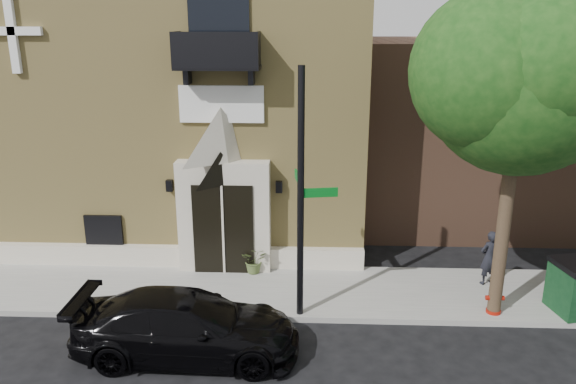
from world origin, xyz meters
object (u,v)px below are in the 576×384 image
(fire_hydrant, at_px, (495,298))
(pedestrian_near, at_px, (489,258))
(black_sedan, at_px, (187,326))
(street_sign, at_px, (301,196))

(fire_hydrant, xyz_separation_m, pedestrian_near, (0.30, 1.61, 0.38))
(pedestrian_near, bearing_deg, black_sedan, 4.73)
(street_sign, height_order, pedestrian_near, street_sign)
(black_sedan, distance_m, street_sign, 3.85)
(black_sedan, height_order, fire_hydrant, black_sedan)
(black_sedan, distance_m, fire_hydrant, 7.46)
(black_sedan, height_order, street_sign, street_sign)
(fire_hydrant, distance_m, pedestrian_near, 1.68)
(street_sign, bearing_deg, black_sedan, -155.21)
(black_sedan, xyz_separation_m, pedestrian_near, (7.52, 3.50, 0.20))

